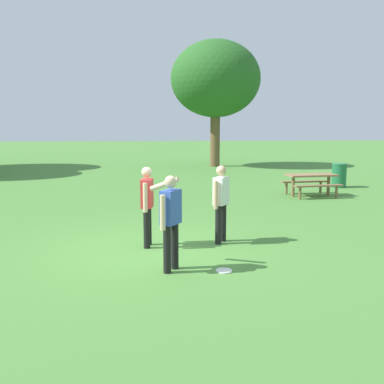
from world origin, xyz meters
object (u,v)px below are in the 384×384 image
at_px(person_catcher, 170,216).
at_px(person_bystander, 147,201).
at_px(person_thrower, 221,199).
at_px(frisbee, 224,271).
at_px(tree_far_right, 216,79).
at_px(picnic_table_near, 311,180).
at_px(trash_can_further_along, 339,175).

relative_size(person_catcher, person_bystander, 1.00).
relative_size(person_thrower, frisbee, 5.86).
height_order(person_thrower, person_bystander, same).
bearing_deg(tree_far_right, frisbee, -97.22).
xyz_separation_m(frisbee, tree_far_right, (2.45, 19.33, 5.09)).
bearing_deg(person_bystander, frisbee, -52.31).
relative_size(frisbee, tree_far_right, 0.04).
xyz_separation_m(person_thrower, frisbee, (-0.22, -1.89, -0.93)).
height_order(person_thrower, frisbee, person_thrower).
distance_m(person_bystander, frisbee, 2.35).
xyz_separation_m(person_catcher, picnic_table_near, (5.19, 7.69, -0.40)).
xyz_separation_m(picnic_table_near, tree_far_right, (-1.83, 11.51, 4.54)).
bearing_deg(person_thrower, tree_far_right, 82.72).
bearing_deg(person_bystander, tree_far_right, 77.94).
distance_m(person_thrower, tree_far_right, 18.07).
height_order(person_catcher, frisbee, person_catcher).
bearing_deg(person_catcher, trash_can_further_along, 54.07).
distance_m(picnic_table_near, trash_can_further_along, 2.79).
xyz_separation_m(person_thrower, picnic_table_near, (4.06, 5.93, -0.38)).
xyz_separation_m(person_thrower, person_bystander, (-1.54, -0.19, 0.00)).
distance_m(person_thrower, person_catcher, 2.09).
bearing_deg(picnic_table_near, trash_can_further_along, 47.64).
relative_size(person_thrower, person_catcher, 1.00).
distance_m(person_thrower, trash_can_further_along, 9.97).
xyz_separation_m(person_bystander, trash_can_further_along, (7.48, 8.18, -0.46)).
relative_size(person_catcher, trash_can_further_along, 1.71).
xyz_separation_m(person_thrower, person_catcher, (-1.13, -1.76, 0.02)).
xyz_separation_m(person_catcher, frisbee, (0.91, -0.13, -0.95)).
relative_size(person_catcher, tree_far_right, 0.22).
xyz_separation_m(person_bystander, frisbee, (1.32, -1.71, -0.93)).
distance_m(person_thrower, frisbee, 2.12).
relative_size(person_thrower, person_bystander, 1.00).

